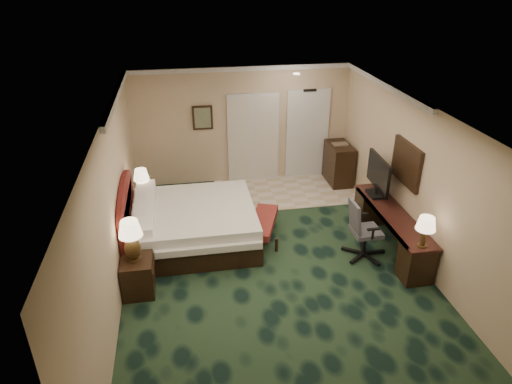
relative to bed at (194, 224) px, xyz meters
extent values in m
cube|color=black|center=(1.29, -1.17, -0.35)|extent=(5.00, 7.50, 0.00)
cube|color=white|center=(1.29, -1.17, 2.35)|extent=(5.00, 7.50, 0.00)
cube|color=beige|center=(1.29, 2.58, 1.00)|extent=(5.00, 0.00, 2.70)
cube|color=beige|center=(-1.21, -1.17, 1.00)|extent=(0.00, 7.50, 2.70)
cube|color=beige|center=(3.79, -1.17, 1.00)|extent=(0.00, 7.50, 2.70)
cube|color=#C7B490|center=(2.19, 1.73, -0.35)|extent=(3.20, 1.70, 0.01)
cube|color=silver|center=(2.84, 2.55, 0.70)|extent=(1.02, 0.06, 2.18)
cube|color=beige|center=(1.54, 2.54, 0.70)|extent=(1.20, 0.06, 2.10)
cube|color=slate|center=(0.39, 2.54, 1.25)|extent=(0.45, 0.06, 0.55)
cube|color=white|center=(3.75, -0.57, 1.20)|extent=(0.05, 0.95, 0.75)
cube|color=white|center=(0.00, 0.00, 0.00)|extent=(2.23, 2.06, 0.71)
cube|color=black|center=(-0.95, -1.35, -0.05)|extent=(0.48, 0.55, 0.60)
cube|color=black|center=(-0.97, 0.94, -0.07)|extent=(0.46, 0.52, 0.57)
cube|color=maroon|center=(1.28, -0.11, -0.15)|extent=(0.80, 1.26, 0.40)
cube|color=black|center=(3.50, -0.81, 0.00)|extent=(0.53, 2.45, 0.71)
cube|color=black|center=(3.48, -0.10, 0.74)|extent=(0.13, 1.00, 0.78)
cube|color=black|center=(3.49, 2.03, 0.12)|extent=(0.50, 0.89, 0.94)
camera|label=1|loc=(-0.12, -7.38, 4.34)|focal=32.00mm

